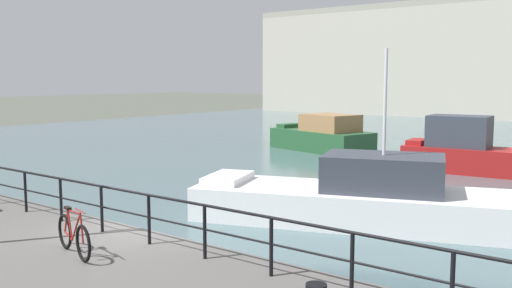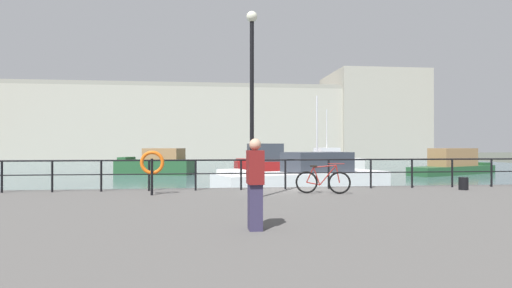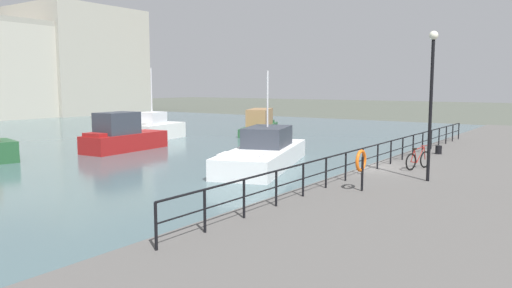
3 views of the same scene
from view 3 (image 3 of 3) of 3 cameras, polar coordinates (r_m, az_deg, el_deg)
name	(u,v)px [view 3 (image 3 of 3)]	position (r m, az deg, el deg)	size (l,w,h in m)	color
ground_plane	(363,188)	(22.25, 12.36, -4.95)	(240.00, 240.00, 0.00)	#4C5147
water_basin	(5,142)	(43.75, -27.10, 0.20)	(80.00, 60.00, 0.01)	#476066
moored_white_yacht	(157,129)	(41.64, -11.42, 1.74)	(5.50, 2.93, 5.89)	white
moored_harbor_tender	(260,123)	(46.48, 0.44, 2.41)	(9.60, 5.86, 2.27)	#23512D
moored_red_daysailer	(264,153)	(27.22, 0.94, -1.01)	(10.20, 6.06, 5.29)	white
moored_blue_motorboat	(122,136)	(34.87, -15.23, 0.89)	(6.49, 2.70, 2.67)	maroon
quay_railing	(385,150)	(22.09, 14.69, -0.65)	(26.94, 0.07, 1.08)	black
parked_bicycle	(418,160)	(21.86, 18.29, -1.77)	(1.72, 0.54, 0.98)	black
mooring_bollard	(439,150)	(27.02, 20.42, -0.63)	(0.32, 0.32, 0.44)	black
life_ring_stand	(361,162)	(16.79, 12.10, -2.06)	(0.75, 0.15, 1.40)	black
quay_lamp_post	(431,88)	(19.00, 19.68, 6.09)	(0.32, 0.32, 5.46)	black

